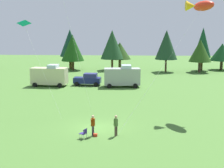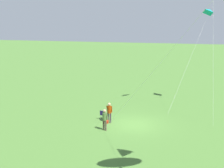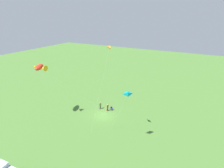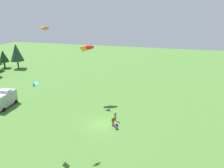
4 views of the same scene
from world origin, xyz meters
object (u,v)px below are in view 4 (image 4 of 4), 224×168
object	(u,v)px
person_kite_flyer	(115,116)
van_motorhome_grey	(4,99)
person_spectator	(113,121)
kite_delta_teal	(33,84)
kite_delta_orange	(45,28)
folding_chair	(116,126)
backpack_on_grass	(114,125)
kite_large_fish	(86,48)

from	to	relation	value
person_kite_flyer	van_motorhome_grey	xyz separation A→B (m)	(-0.10, 22.46, 0.62)
person_spectator	kite_delta_teal	distance (m)	14.26
person_kite_flyer	kite_delta_orange	world-z (taller)	kite_delta_orange
folding_chair	backpack_on_grass	world-z (taller)	folding_chair
folding_chair	kite_delta_orange	world-z (taller)	kite_delta_orange
van_motorhome_grey	kite_large_fish	bearing A→B (deg)	-64.82
person_kite_flyer	kite_large_fish	xyz separation A→B (m)	(8.09, 8.13, 9.94)
van_motorhome_grey	kite_delta_teal	bearing A→B (deg)	-129.29
folding_chair	person_spectator	world-z (taller)	person_spectator
backpack_on_grass	kite_delta_orange	xyz separation A→B (m)	(-5.14, 7.89, 15.75)
person_spectator	van_motorhome_grey	bearing A→B (deg)	-86.40
backpack_on_grass	van_motorhome_grey	distance (m)	22.81
backpack_on_grass	van_motorhome_grey	size ratio (longest dim) A/B	0.06
person_spectator	van_motorhome_grey	size ratio (longest dim) A/B	0.31
person_kite_flyer	backpack_on_grass	size ratio (longest dim) A/B	5.44
person_kite_flyer	van_motorhome_grey	bearing A→B (deg)	-64.30
van_motorhome_grey	kite_delta_teal	world-z (taller)	kite_delta_teal
kite_delta_teal	kite_delta_orange	bearing A→B (deg)	-7.29
kite_delta_orange	backpack_on_grass	bearing A→B (deg)	-56.92
kite_delta_teal	van_motorhome_grey	bearing A→B (deg)	55.24
person_kite_flyer	person_spectator	world-z (taller)	same
person_kite_flyer	person_spectator	bearing A→B (deg)	28.53
person_kite_flyer	kite_large_fish	world-z (taller)	kite_large_fish
kite_delta_teal	kite_large_fish	bearing A→B (deg)	0.19
folding_chair	kite_delta_teal	xyz separation A→B (m)	(-7.56, 8.90, 8.85)
kite_large_fish	kite_delta_orange	bearing A→B (deg)	-178.15
kite_large_fish	van_motorhome_grey	bearing A→B (deg)	119.72
person_spectator	van_motorhome_grey	world-z (taller)	van_motorhome_grey
person_kite_flyer	backpack_on_grass	xyz separation A→B (m)	(-1.67, -0.24, -0.91)
folding_chair	kite_large_fish	xyz separation A→B (m)	(10.61, 8.96, 10.47)
kite_delta_orange	kite_delta_teal	size ratio (longest dim) A/B	1.67
folding_chair	person_spectator	bearing A→B (deg)	-106.96
folding_chair	kite_large_fish	distance (m)	17.39
person_spectator	van_motorhome_grey	distance (m)	22.64
backpack_on_grass	kite_large_fish	distance (m)	16.82
person_kite_flyer	kite_delta_teal	xyz separation A→B (m)	(-10.09, 8.07, 8.32)
van_motorhome_grey	kite_delta_teal	distance (m)	19.14
person_spectator	kite_delta_teal	bearing A→B (deg)	-36.74
kite_large_fish	person_kite_flyer	bearing A→B (deg)	-134.85
backpack_on_grass	van_motorhome_grey	bearing A→B (deg)	86.05
van_motorhome_grey	kite_large_fish	distance (m)	18.95
person_spectator	kite_large_fish	distance (m)	16.30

